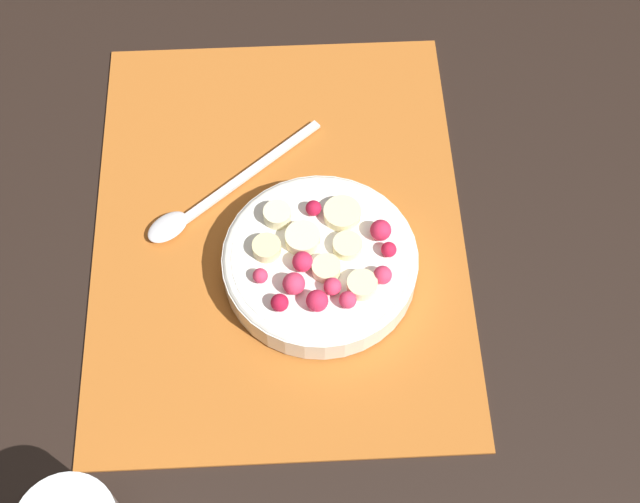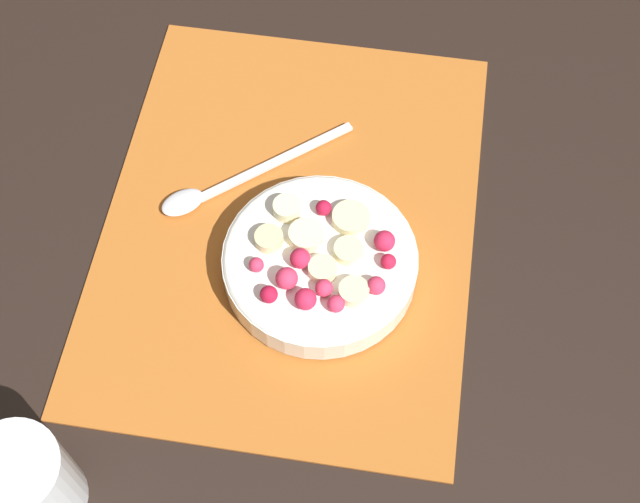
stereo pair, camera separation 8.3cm
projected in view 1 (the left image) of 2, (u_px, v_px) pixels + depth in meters
The scene contains 4 objects.
ground_plane at pixel (279, 228), 0.89m from camera, with size 3.00×3.00×0.00m, color black.
placemat at pixel (279, 226), 0.89m from camera, with size 0.48×0.37×0.01m.
fruit_bowl at pixel (320, 261), 0.84m from camera, with size 0.19×0.19×0.05m.
spoon at pixel (202, 207), 0.89m from camera, with size 0.16×0.18×0.01m.
Camera 1 is at (0.47, 0.02, 0.76)m, focal length 50.00 mm.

